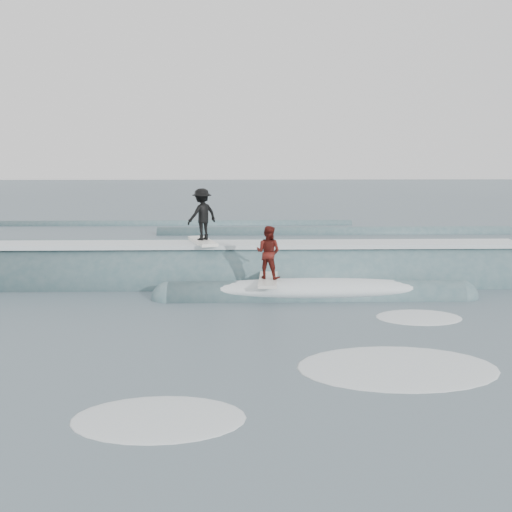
{
  "coord_description": "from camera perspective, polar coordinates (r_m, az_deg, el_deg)",
  "views": [
    {
      "loc": [
        -0.44,
        -12.77,
        4.42
      ],
      "look_at": [
        0.0,
        5.36,
        1.1
      ],
      "focal_mm": 40.0,
      "sensor_mm": 36.0,
      "label": 1
    }
  ],
  "objects": [
    {
      "name": "surfer_black",
      "position": [
        19.3,
        -5.41,
        3.96
      ],
      "size": [
        1.27,
        2.07,
        1.83
      ],
      "color": "white",
      "rests_on": "ground"
    },
    {
      "name": "surfer_red",
      "position": [
        17.23,
        1.23,
        0.03
      ],
      "size": [
        0.96,
        2.03,
        1.71
      ],
      "color": "silver",
      "rests_on": "ground"
    },
    {
      "name": "ground",
      "position": [
        13.52,
        0.55,
        -8.71
      ],
      "size": [
        160.0,
        160.0,
        0.0
      ],
      "primitive_type": "plane",
      "color": "#3E4F5A",
      "rests_on": "ground"
    },
    {
      "name": "whitewater",
      "position": [
        12.34,
        0.01,
        -10.62
      ],
      "size": [
        14.97,
        7.52,
        0.1
      ],
      "color": "white",
      "rests_on": "ground"
    },
    {
      "name": "breaking_wave",
      "position": [
        19.4,
        0.52,
        -2.68
      ],
      "size": [
        21.49,
        4.1,
        2.63
      ],
      "color": "#3B5C64",
      "rests_on": "ground"
    },
    {
      "name": "far_swells",
      "position": [
        30.75,
        -2.88,
        2.1
      ],
      "size": [
        36.04,
        8.65,
        0.8
      ],
      "color": "#3B5C64",
      "rests_on": "ground"
    }
  ]
}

